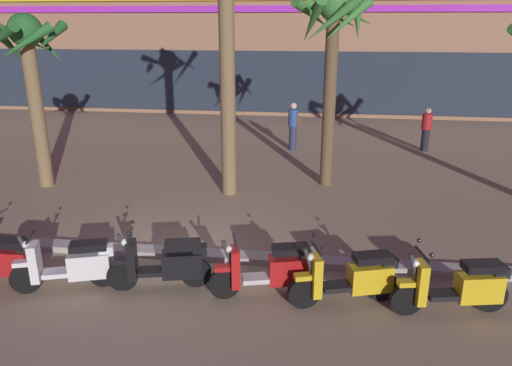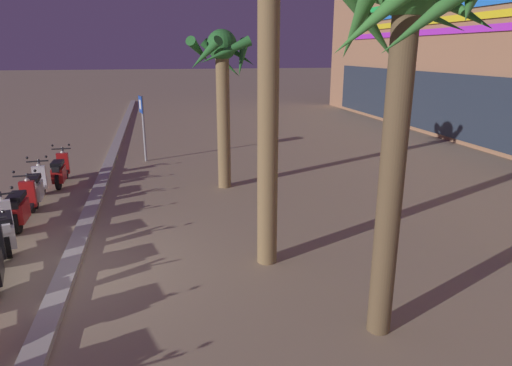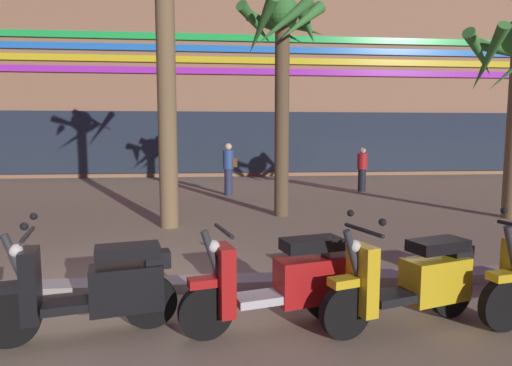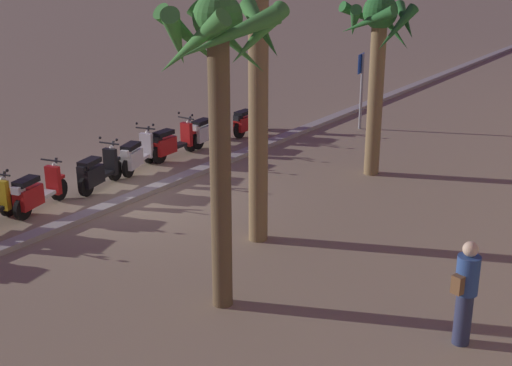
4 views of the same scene
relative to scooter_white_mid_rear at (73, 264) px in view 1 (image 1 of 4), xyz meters
The scene contains 12 objects.
ground_plane 1.99m from the scooter_white_mid_rear, 43.68° to the left, with size 200.00×200.00×0.00m, color #9E896B.
curb_strip 2.02m from the scooter_white_mid_rear, 44.86° to the left, with size 60.00×0.36×0.12m, color #ADA89E.
mall_facade_backdrop 22.18m from the scooter_white_mid_rear, 81.03° to the left, with size 52.73×10.63×10.17m.
scooter_white_mid_rear is the anchor object (origin of this frame).
scooter_black_lead_nearest 1.58m from the scooter_white_mid_rear, ahead, with size 1.73×0.70×1.17m.
scooter_red_gap_after_mid 3.37m from the scooter_white_mid_rear, ahead, with size 1.78×0.74×1.04m.
scooter_yellow_tail_end 4.65m from the scooter_white_mid_rear, ahead, with size 1.78×0.79×1.17m.
scooter_yellow_second_in_line 6.28m from the scooter_white_mid_rear, ahead, with size 1.85×0.69×1.17m.
palm_tree_near_sign 6.76m from the scooter_white_mid_rear, 123.97° to the left, with size 2.02×2.08×4.53m.
palm_tree_by_mall_entrance 8.25m from the scooter_white_mid_rear, 55.55° to the left, with size 2.20×2.11×5.05m.
pedestrian_window_shopping 12.87m from the scooter_white_mid_rear, 53.43° to the left, with size 0.34×0.34×1.51m.
pedestrian_by_palm_tree 10.32m from the scooter_white_mid_rear, 72.48° to the left, with size 0.46×0.34×1.66m.
Camera 1 is at (2.63, -8.22, 4.36)m, focal length 34.31 mm.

